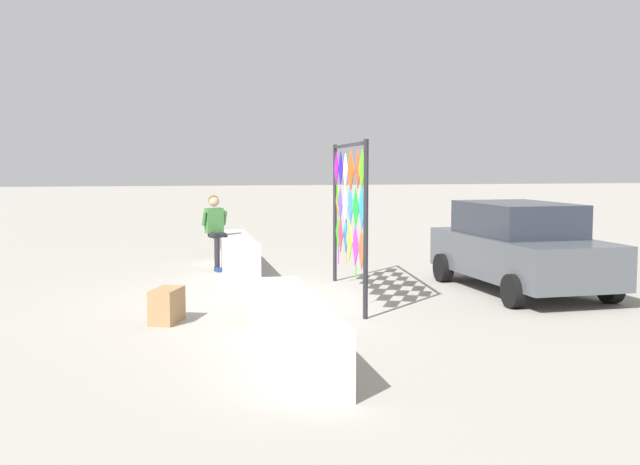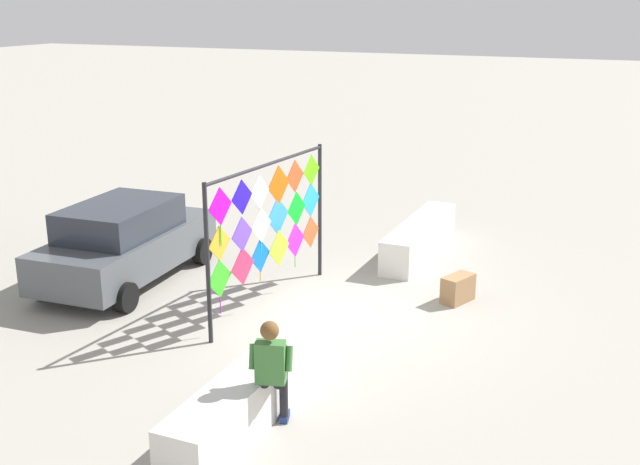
{
  "view_description": "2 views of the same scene",
  "coord_description": "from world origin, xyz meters",
  "views": [
    {
      "loc": [
        12.07,
        -1.6,
        2.24
      ],
      "look_at": [
        -0.36,
        0.86,
        1.06
      ],
      "focal_mm": 43.07,
      "sensor_mm": 36.0,
      "label": 1
    },
    {
      "loc": [
        -11.42,
        -4.59,
        5.16
      ],
      "look_at": [
        -0.62,
        0.14,
        1.6
      ],
      "focal_mm": 43.99,
      "sensor_mm": 36.0,
      "label": 2
    }
  ],
  "objects": [
    {
      "name": "ground",
      "position": [
        0.0,
        0.0,
        0.0
      ],
      "size": [
        120.0,
        120.0,
        0.0
      ],
      "primitive_type": "plane",
      "color": "#9E998E"
    },
    {
      "name": "plaza_ledge_left",
      "position": [
        -3.67,
        -0.25,
        0.35
      ],
      "size": [
        3.42,
        0.62,
        0.69
      ],
      "primitive_type": "cube",
      "color": "silver",
      "rests_on": "ground"
    },
    {
      "name": "plaza_ledge_right",
      "position": [
        3.67,
        -0.25,
        0.35
      ],
      "size": [
        3.42,
        0.62,
        0.69
      ],
      "primitive_type": "cube",
      "color": "silver",
      "rests_on": "ground"
    },
    {
      "name": "kite_display_rack",
      "position": [
        -0.11,
        1.28,
        1.58
      ],
      "size": [
        3.57,
        0.39,
        2.55
      ],
      "color": "#232328",
      "rests_on": "ground"
    },
    {
      "name": "seated_vendor",
      "position": [
        -3.84,
        -0.65,
        0.91
      ],
      "size": [
        0.72,
        0.56,
        1.54
      ],
      "color": "black",
      "rests_on": "ground"
    },
    {
      "name": "parked_car",
      "position": [
        -0.13,
        4.32,
        0.78
      ],
      "size": [
        4.03,
        2.07,
        1.53
      ],
      "color": "#4C5156",
      "rests_on": "ground"
    },
    {
      "name": "cardboard_box_large",
      "position": [
        1.33,
        -1.65,
        0.24
      ],
      "size": [
        0.7,
        0.53,
        0.48
      ],
      "primitive_type": "cube",
      "rotation": [
        0.0,
        0.0,
        -0.36
      ],
      "color": "#9E754C",
      "rests_on": "ground"
    }
  ]
}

